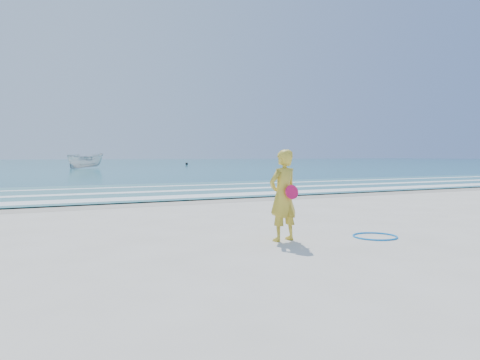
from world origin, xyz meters
name	(u,v)px	position (x,y,z in m)	size (l,w,h in m)	color
ground	(336,246)	(0.00, 0.00, 0.00)	(400.00, 400.00, 0.00)	silver
wet_sand	(175,202)	(0.00, 9.00, 0.00)	(400.00, 2.40, 0.00)	#B2A893
ocean	(33,163)	(0.00, 105.00, 0.02)	(400.00, 190.00, 0.04)	#19727F
shallow	(139,191)	(0.00, 14.00, 0.04)	(400.00, 10.00, 0.01)	#59B7AD
foam_near	(163,197)	(0.00, 10.30, 0.05)	(400.00, 1.40, 0.01)	white
foam_mid	(143,192)	(0.00, 13.20, 0.05)	(400.00, 0.90, 0.01)	white
foam_far	(126,187)	(0.00, 16.50, 0.05)	(400.00, 0.60, 0.01)	white
hoop	(375,236)	(1.28, 0.40, 0.02)	(0.88, 0.88, 0.03)	#0D87EA
boat	(86,161)	(3.48, 53.32, 0.98)	(1.83, 4.88, 1.88)	silver
buoy	(187,164)	(21.47, 66.55, 0.26)	(0.45, 0.45, 0.45)	black
woman	(283,195)	(-0.58, 0.87, 0.87)	(0.70, 0.53, 1.74)	gold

